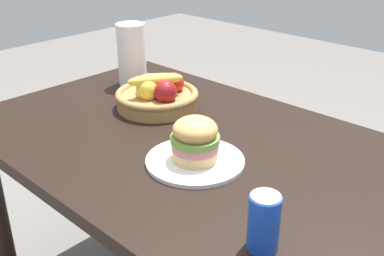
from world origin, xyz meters
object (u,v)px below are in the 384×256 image
Objects in this scene: sandwich at (195,139)px; soda_can at (264,222)px; paper_towel_roll at (132,55)px; plate at (195,161)px; fruit_basket at (157,95)px.

soda_can is at bearing -25.61° from sandwich.
paper_towel_roll is at bearing 154.19° from soda_can.
plate is 0.38m from soda_can.
fruit_basket is at bearing 151.55° from sandwich.
paper_towel_roll reaches higher than soda_can.
soda_can is 1.06m from paper_towel_roll.
sandwich is 0.56× the size of paper_towel_roll.
plate is 2.16× the size of soda_can.
fruit_basket reaches higher than soda_can.
plate is 0.94× the size of fruit_basket.
plate is 0.70m from paper_towel_roll.
soda_can is at bearing -25.81° from paper_towel_roll.
plate is at bearing 154.39° from soda_can.
fruit_basket is at bearing 151.55° from plate.
sandwich is at bearing -25.93° from paper_towel_roll.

